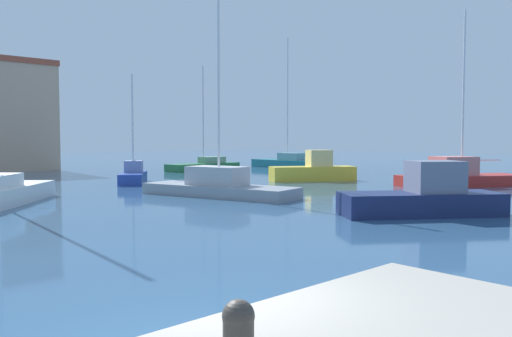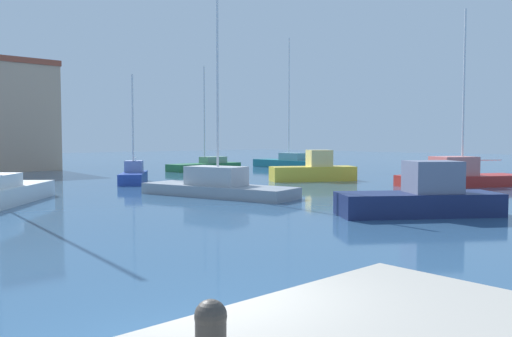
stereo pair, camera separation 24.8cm
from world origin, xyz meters
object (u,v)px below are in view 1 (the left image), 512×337
motorboat_yellow_outer_mooring (314,171)px  sailboat_grey_center_channel (218,185)px  sailboat_green_near_pier (205,165)px  sailboat_blue_mid_harbor (133,175)px  mooring_bollard (238,336)px  sailboat_red_inner_mooring (459,176)px  sailboat_teal_behind_lamppost (288,162)px  motorboat_navy_distant_north (424,197)px

motorboat_yellow_outer_mooring → sailboat_grey_center_channel: sailboat_grey_center_channel is taller
sailboat_green_near_pier → sailboat_blue_mid_harbor: 14.08m
motorboat_yellow_outer_mooring → sailboat_blue_mid_harbor: 11.97m
mooring_bollard → motorboat_yellow_outer_mooring: size_ratio=0.11×
sailboat_green_near_pier → sailboat_red_inner_mooring: bearing=-85.7°
mooring_bollard → sailboat_blue_mid_harbor: 30.27m
motorboat_yellow_outer_mooring → sailboat_green_near_pier: sailboat_green_near_pier is taller
motorboat_yellow_outer_mooring → mooring_bollard: bearing=-140.1°
sailboat_blue_mid_harbor → sailboat_red_inner_mooring: bearing=-48.6°
mooring_bollard → sailboat_green_near_pier: 43.20m
mooring_bollard → sailboat_red_inner_mooring: bearing=22.7°
sailboat_red_inner_mooring → sailboat_grey_center_channel: 15.17m
sailboat_teal_behind_lamppost → sailboat_grey_center_channel: (-20.99, -15.32, -0.03)m
mooring_bollard → sailboat_grey_center_channel: bearing=51.9°
motorboat_yellow_outer_mooring → sailboat_green_near_pier: (1.71, 14.50, -0.22)m
motorboat_yellow_outer_mooring → sailboat_teal_behind_lamppost: sailboat_teal_behind_lamppost is taller
mooring_bollard → sailboat_blue_mid_harbor: sailboat_blue_mid_harbor is taller
sailboat_red_inner_mooring → sailboat_blue_mid_harbor: bearing=131.4°
mooring_bollard → motorboat_navy_distant_north: size_ratio=0.11×
mooring_bollard → sailboat_red_inner_mooring: 29.88m
sailboat_grey_center_channel → sailboat_blue_mid_harbor: size_ratio=1.48×
motorboat_yellow_outer_mooring → motorboat_navy_distant_north: motorboat_yellow_outer_mooring is taller
sailboat_grey_center_channel → sailboat_blue_mid_harbor: 9.69m
sailboat_green_near_pier → sailboat_teal_behind_lamppost: 8.88m
sailboat_red_inner_mooring → motorboat_navy_distant_north: (-12.56, -4.74, 0.06)m
sailboat_red_inner_mooring → sailboat_teal_behind_lamppost: sailboat_teal_behind_lamppost is taller
motorboat_yellow_outer_mooring → sailboat_green_near_pier: bearing=83.3°
sailboat_blue_mid_harbor → motorboat_yellow_outer_mooring: bearing=-33.7°
mooring_bollard → motorboat_yellow_outer_mooring: bearing=39.9°
sailboat_green_near_pier → mooring_bollard: bearing=-126.7°
sailboat_teal_behind_lamppost → motorboat_navy_distant_north: bearing=-127.2°
motorboat_yellow_outer_mooring → sailboat_green_near_pier: 14.61m
motorboat_navy_distant_north → sailboat_blue_mid_harbor: 19.96m
sailboat_teal_behind_lamppost → motorboat_navy_distant_north: (-19.42, -25.60, 0.12)m
sailboat_green_near_pier → sailboat_blue_mid_harbor: sailboat_green_near_pier is taller
mooring_bollard → sailboat_teal_behind_lamppost: sailboat_teal_behind_lamppost is taller
motorboat_yellow_outer_mooring → sailboat_teal_behind_lamppost: size_ratio=0.46×
sailboat_blue_mid_harbor → sailboat_green_near_pier: bearing=34.0°
mooring_bollard → sailboat_green_near_pier: sailboat_green_near_pier is taller
sailboat_blue_mid_harbor → sailboat_teal_behind_lamppost: bearing=15.6°
sailboat_teal_behind_lamppost → sailboat_blue_mid_harbor: (-20.27, -5.66, -0.02)m
sailboat_grey_center_channel → sailboat_green_near_pier: bearing=54.8°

